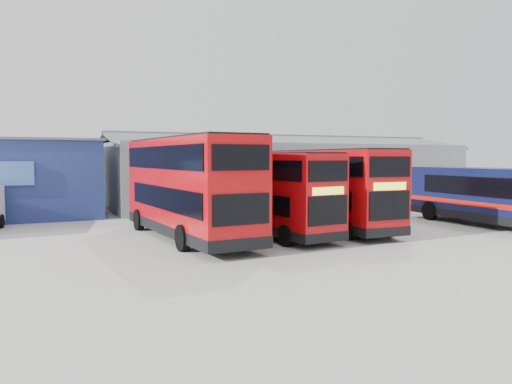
# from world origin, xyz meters

# --- Properties ---
(ground_plane) EXTENTS (120.00, 120.00, 0.00)m
(ground_plane) POSITION_xyz_m (0.00, 0.00, 0.00)
(ground_plane) COLOR #ABABA6
(ground_plane) RESTS_ON ground
(office_block) EXTENTS (12.30, 8.32, 5.12)m
(office_block) POSITION_xyz_m (-14.00, 17.99, 2.58)
(office_block) COLOR navy
(office_block) RESTS_ON ground
(maintenance_shed) EXTENTS (30.50, 12.00, 5.89)m
(maintenance_shed) POSITION_xyz_m (8.00, 20.00, 2.60)
(maintenance_shed) COLOR gray
(maintenance_shed) RESTS_ON ground
(double_decker_left) EXTENTS (3.50, 11.69, 4.88)m
(double_decker_left) POSITION_xyz_m (-5.44, 4.71, 2.43)
(double_decker_left) COLOR #BE0A0E
(double_decker_left) RESTS_ON ground
(double_decker_centre) EXTENTS (3.44, 10.03, 4.16)m
(double_decker_centre) POSITION_xyz_m (-1.37, 4.41, 2.07)
(double_decker_centre) COLOR #BE0A0E
(double_decker_centre) RESTS_ON ground
(double_decker_right) EXTENTS (2.90, 10.40, 4.36)m
(double_decker_right) POSITION_xyz_m (2.61, 4.64, 2.17)
(double_decker_right) COLOR #BE0A0E
(double_decker_right) RESTS_ON ground
(single_decker_blue) EXTENTS (3.58, 12.39, 3.32)m
(single_decker_blue) POSITION_xyz_m (11.62, 1.01, 1.65)
(single_decker_blue) COLOR #0D183B
(single_decker_blue) RESTS_ON ground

